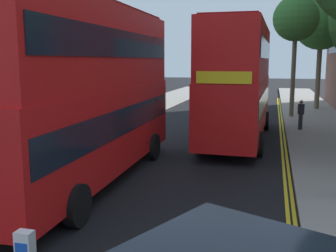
# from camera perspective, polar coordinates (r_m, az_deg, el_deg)

# --- Properties ---
(sidewalk_left) EXTENTS (4.00, 80.00, 0.14)m
(sidewalk_left) POSITION_cam_1_polar(r_m,az_deg,el_deg) (20.55, -15.55, -1.78)
(sidewalk_left) COLOR gray
(sidewalk_left) RESTS_ON ground
(kerb_line_outer) EXTENTS (0.10, 56.00, 0.01)m
(kerb_line_outer) POSITION_cam_1_polar(r_m,az_deg,el_deg) (15.89, 16.64, -5.28)
(kerb_line_outer) COLOR yellow
(kerb_line_outer) RESTS_ON ground
(kerb_line_inner) EXTENTS (0.10, 56.00, 0.01)m
(kerb_line_inner) POSITION_cam_1_polar(r_m,az_deg,el_deg) (15.89, 16.07, -5.26)
(kerb_line_inner) COLOR yellow
(kerb_line_inner) RESTS_ON ground
(double_decker_bus_away) EXTENTS (2.96, 10.85, 5.64)m
(double_decker_bus_away) POSITION_cam_1_polar(r_m,az_deg,el_deg) (12.87, -11.62, 5.24)
(double_decker_bus_away) COLOR red
(double_decker_bus_away) RESTS_ON ground
(double_decker_bus_oncoming) EXTENTS (2.94, 10.85, 5.64)m
(double_decker_bus_oncoming) POSITION_cam_1_polar(r_m,az_deg,el_deg) (19.96, 10.04, 6.66)
(double_decker_bus_oncoming) COLOR red
(double_decker_bus_oncoming) RESTS_ON ground
(pedestrian_far) EXTENTS (0.34, 0.22, 1.62)m
(pedestrian_far) POSITION_cam_1_polar(r_m,az_deg,el_deg) (23.13, 18.34, 1.59)
(pedestrian_far) COLOR #2D2D38
(pedestrian_far) RESTS_ON sidewalk_right
(street_tree_near) EXTENTS (2.98, 2.98, 7.97)m
(street_tree_near) POSITION_cam_1_polar(r_m,az_deg,el_deg) (28.48, 17.71, 14.23)
(street_tree_near) COLOR #6B6047
(street_tree_near) RESTS_ON sidewalk_right
(street_tree_mid) EXTENTS (4.17, 4.17, 8.72)m
(street_tree_mid) POSITION_cam_1_polar(r_m,az_deg,el_deg) (33.80, 20.95, 13.51)
(street_tree_mid) COLOR #6B6047
(street_tree_mid) RESTS_ON sidewalk_right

